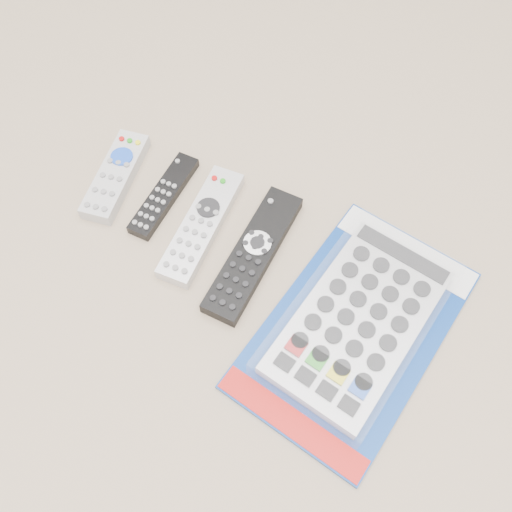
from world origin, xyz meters
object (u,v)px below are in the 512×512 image
at_px(remote_slim_black, 164,196).
at_px(remote_silver_dvd, 201,225).
at_px(remote_large_black, 253,254).
at_px(remote_small_grey, 116,176).
at_px(jumbo_remote_packaged, 359,321).

distance_m(remote_slim_black, remote_silver_dvd, 0.08).
height_order(remote_silver_dvd, remote_large_black, remote_large_black).
distance_m(remote_silver_dvd, remote_large_black, 0.09).
distance_m(remote_small_grey, remote_silver_dvd, 0.17).
relative_size(remote_small_grey, remote_slim_black, 1.08).
height_order(remote_small_grey, remote_large_black, same).
height_order(remote_small_grey, remote_silver_dvd, remote_small_grey).
distance_m(remote_slim_black, remote_large_black, 0.18).
height_order(remote_slim_black, jumbo_remote_packaged, jumbo_remote_packaged).
bearing_deg(remote_large_black, remote_small_grey, 173.83).
bearing_deg(remote_large_black, remote_silver_dvd, 174.08).
height_order(remote_slim_black, remote_large_black, remote_large_black).
height_order(remote_small_grey, remote_slim_black, remote_small_grey).
bearing_deg(remote_small_grey, remote_silver_dvd, -16.88).
bearing_deg(remote_silver_dvd, remote_large_black, -10.09).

